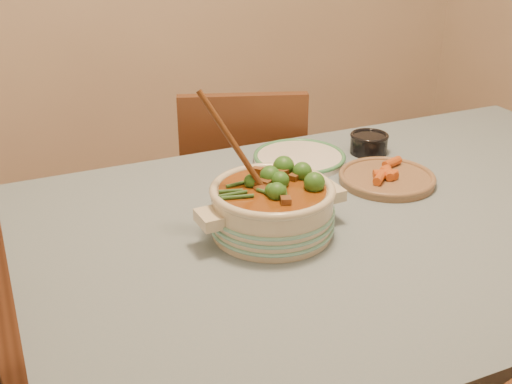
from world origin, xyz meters
TOP-DOWN VIEW (x-y plane):
  - dining_table at (0.00, 0.00)m, footprint 1.68×1.08m
  - stew_casserole at (-0.29, 0.02)m, footprint 0.35×0.28m
  - white_plate at (-0.04, 0.36)m, footprint 0.29×0.29m
  - condiment_bowl at (0.17, 0.34)m, footprint 0.13×0.13m
  - fried_plate at (0.10, 0.14)m, footprint 0.30×0.30m
  - chair_far at (-0.05, 0.76)m, footprint 0.52×0.52m

SIDE VIEW (x-z plane):
  - chair_far at x=-0.05m, z-range 0.06..0.94m
  - dining_table at x=0.00m, z-range 0.29..1.04m
  - white_plate at x=-0.04m, z-range 0.76..0.78m
  - fried_plate at x=0.10m, z-range 0.75..0.79m
  - condiment_bowl at x=0.17m, z-range 0.76..0.82m
  - stew_casserole at x=-0.29m, z-range 0.66..0.99m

